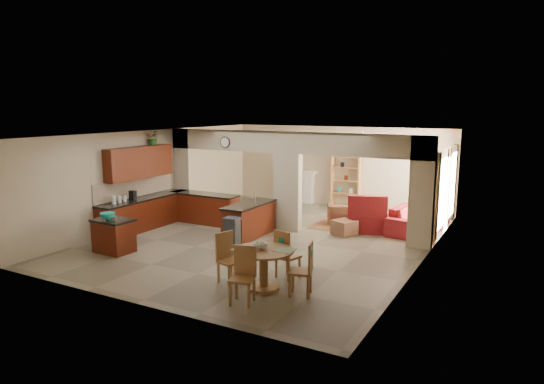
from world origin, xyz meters
The scene contains 39 objects.
floor centered at (0.00, 0.00, 0.00)m, with size 10.00×10.00×0.00m, color #786D53.
ceiling centered at (0.00, 0.00, 2.80)m, with size 10.00×10.00×0.00m, color white.
wall_back centered at (0.00, 5.00, 1.40)m, with size 8.00×8.00×0.00m, color #BFA88C.
wall_front centered at (0.00, -5.00, 1.40)m, with size 8.00×8.00×0.00m, color #BFA88C.
wall_left centered at (-4.00, 0.00, 1.40)m, with size 10.00×10.00×0.00m, color #BFA88C.
wall_right centered at (4.00, 0.00, 1.40)m, with size 10.00×10.00×0.00m, color #BFA88C.
partition_left_pier centered at (-3.70, 1.00, 1.40)m, with size 0.60×0.25×2.80m, color #BFA88C.
partition_center_pier centered at (0.00, 1.00, 1.10)m, with size 0.80×0.25×2.20m, color #BFA88C.
partition_right_pier centered at (3.70, 1.00, 1.40)m, with size 0.60×0.25×2.80m, color #BFA88C.
partition_header centered at (0.00, 1.00, 2.50)m, with size 8.00×0.25×0.60m, color #BFA88C.
kitchen_counter centered at (-3.26, -0.25, 0.46)m, with size 2.52×3.29×1.48m.
upper_cabinets centered at (-3.82, -0.80, 1.92)m, with size 0.35×2.40×0.90m, color #441707.
peninsula centered at (-0.60, -0.11, 0.46)m, with size 0.70×1.85×0.91m.
wall_clock centered at (-2.00, 0.85, 2.45)m, with size 0.34×0.34×0.03m, color #4A2A18.
rug centered at (1.20, 2.10, 0.01)m, with size 1.60×1.30×0.01m, color brown.
fireplace centered at (-1.60, 4.83, 0.61)m, with size 1.60×0.35×1.20m.
shelving_unit centered at (0.35, 4.82, 0.90)m, with size 1.00×0.32×1.80m, color olive.
window_a centered at (3.97, 2.30, 1.20)m, with size 0.02×0.90×1.90m, color white.
window_b centered at (3.97, 4.00, 1.20)m, with size 0.02×0.90×1.90m, color white.
glazed_door centered at (3.97, 3.15, 1.05)m, with size 0.02×0.70×2.10m, color white.
drape_a_left centered at (3.93, 1.70, 1.20)m, with size 0.10×0.28×2.30m, color #3C1918.
drape_a_right centered at (3.93, 2.90, 1.20)m, with size 0.10×0.28×2.30m, color #3C1918.
drape_b_left centered at (3.93, 3.40, 1.20)m, with size 0.10×0.28×2.30m, color #3C1918.
drape_b_right centered at (3.93, 4.60, 1.20)m, with size 0.10×0.28×2.30m, color #3C1918.
ceiling_fan centered at (1.50, 3.00, 2.56)m, with size 1.00×1.00×0.10m, color white.
kitchen_island centered at (-2.73, -2.91, 0.41)m, with size 0.97×0.71×0.81m.
teal_bowl centered at (-2.82, -2.98, 0.90)m, with size 0.35×0.35×0.16m, color #169985.
trash_can centered at (-0.37, -1.31, 0.37)m, with size 0.34×0.29×0.73m, color #2B2B2D.
dining_table centered at (1.67, -3.30, 0.52)m, with size 1.17×1.17×0.80m.
fruit_bowl centered at (1.59, -3.29, 0.87)m, with size 0.26×0.26×0.14m, color #70A924.
sofa centered at (3.30, 2.75, 0.37)m, with size 1.00×2.55×0.75m, color maroon.
chaise centered at (2.14, 2.01, 0.22)m, with size 1.08×0.88×0.43m, color maroon.
armchair centered at (1.05, 2.37, 0.32)m, with size 0.68×0.70×0.64m, color maroon.
ottoman centered at (1.61, 1.31, 0.20)m, with size 0.55×0.55×0.40m, color maroon.
plant centered at (-3.82, -0.19, 2.58)m, with size 0.38×0.33×0.43m, color #164713.
chair_north centered at (1.76, -2.57, 0.55)m, with size 0.51×0.51×1.02m.
chair_east centered at (2.49, -3.18, 0.55)m, with size 0.52×0.52×1.02m.
chair_south centered at (1.64, -3.98, 0.55)m, with size 0.51×0.51×1.02m.
chair_west centered at (0.84, -3.30, 0.55)m, with size 0.53×0.53×1.02m.
Camera 1 is at (6.08, -11.04, 3.49)m, focal length 32.00 mm.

